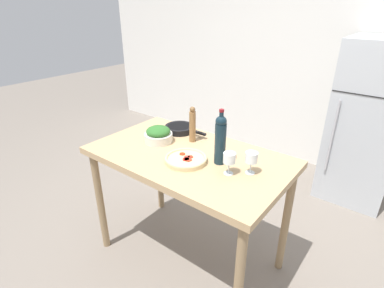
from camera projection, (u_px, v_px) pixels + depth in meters
ground_plane at (189, 255)px, 2.45m from camera, size 14.00×14.00×0.00m
wall_back at (306, 57)px, 3.46m from camera, size 6.40×0.08×2.60m
refrigerator at (368, 123)px, 2.94m from camera, size 0.63×0.72×1.60m
prep_counter at (189, 167)px, 2.10m from camera, size 1.37×0.80×0.93m
wine_bottle at (220, 139)px, 1.87m from camera, size 0.07×0.07×0.36m
wine_glass_near at (229, 159)px, 1.77m from camera, size 0.08×0.08×0.14m
wine_glass_far at (251, 158)px, 1.78m from camera, size 0.08×0.08×0.14m
pepper_mill at (192, 125)px, 2.18m from camera, size 0.05×0.05×0.27m
salad_bowl at (158, 135)px, 2.21m from camera, size 0.21×0.21×0.12m
homemade_pizza at (186, 159)px, 1.95m from camera, size 0.28×0.28×0.04m
cast_iron_skillet at (180, 128)px, 2.40m from camera, size 0.37×0.23×0.05m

